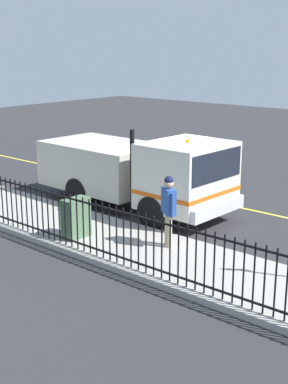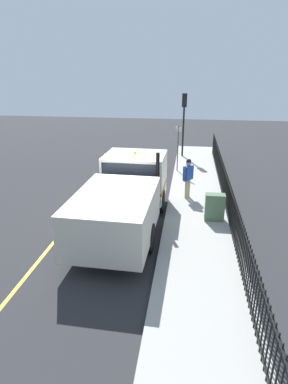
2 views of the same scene
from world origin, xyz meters
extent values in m
plane|color=#2B2B2D|center=(0.00, 0.00, 0.00)|extent=(57.42, 57.42, 0.00)
cube|color=#A3A099|center=(3.09, 0.00, 0.07)|extent=(2.67, 26.10, 0.15)
cube|color=yellow|center=(-1.92, 0.00, 0.00)|extent=(0.12, 23.49, 0.01)
cube|color=silver|center=(0.38, 1.37, 1.42)|extent=(2.51, 2.12, 1.88)
cube|color=black|center=(0.38, 1.37, 1.83)|extent=(2.31, 2.16, 0.83)
cube|color=beige|center=(0.30, -2.12, 1.21)|extent=(2.55, 3.93, 1.46)
cube|color=silver|center=(0.41, 2.48, 0.63)|extent=(2.34, 0.25, 0.36)
cube|color=#DB5914|center=(0.38, 1.37, 1.01)|extent=(2.53, 2.14, 0.12)
cylinder|color=black|center=(-0.74, 1.08, 0.48)|extent=(0.32, 0.97, 0.96)
cylinder|color=black|center=(1.49, 1.03, 0.48)|extent=(0.32, 0.97, 0.96)
cylinder|color=black|center=(-0.81, -2.09, 0.48)|extent=(0.32, 0.97, 0.96)
cylinder|color=black|center=(1.41, -2.14, 0.48)|extent=(0.32, 0.97, 0.96)
sphere|color=orange|center=(0.38, 1.37, 2.41)|extent=(0.12, 0.12, 0.12)
cylinder|color=black|center=(1.44, 0.21, 1.61)|extent=(0.14, 0.14, 2.26)
cube|color=#264C99|center=(2.59, 2.45, 1.32)|extent=(0.47, 0.55, 0.64)
sphere|color=tan|center=(2.59, 2.45, 1.76)|extent=(0.24, 0.24, 0.24)
sphere|color=#14193F|center=(2.59, 2.45, 1.84)|extent=(0.22, 0.22, 0.22)
cylinder|color=tan|center=(2.64, 2.52, 0.58)|extent=(0.13, 0.13, 0.86)
cylinder|color=tan|center=(2.54, 2.37, 0.58)|extent=(0.13, 0.13, 0.86)
cylinder|color=#264C99|center=(2.74, 2.68, 1.29)|extent=(0.09, 0.09, 0.61)
cylinder|color=#264C99|center=(2.43, 2.21, 1.29)|extent=(0.09, 0.09, 0.61)
cylinder|color=black|center=(4.21, -7.10, 0.83)|extent=(0.04, 0.04, 1.37)
cylinder|color=black|center=(4.21, -6.88, 0.83)|extent=(0.04, 0.04, 1.37)
cylinder|color=black|center=(4.21, -6.66, 0.83)|extent=(0.04, 0.04, 1.37)
cylinder|color=black|center=(4.21, -6.43, 0.83)|extent=(0.04, 0.04, 1.37)
cylinder|color=black|center=(4.21, -6.21, 0.83)|extent=(0.04, 0.04, 1.37)
cylinder|color=black|center=(4.21, -5.99, 0.83)|extent=(0.04, 0.04, 1.37)
cylinder|color=black|center=(4.21, -5.77, 0.83)|extent=(0.04, 0.04, 1.37)
cylinder|color=black|center=(4.21, -5.55, 0.83)|extent=(0.04, 0.04, 1.37)
cylinder|color=black|center=(4.21, -5.32, 0.83)|extent=(0.04, 0.04, 1.37)
cylinder|color=black|center=(4.21, -5.10, 0.83)|extent=(0.04, 0.04, 1.37)
cylinder|color=black|center=(4.21, -4.88, 0.83)|extent=(0.04, 0.04, 1.37)
cylinder|color=black|center=(4.21, -4.66, 0.83)|extent=(0.04, 0.04, 1.37)
cylinder|color=black|center=(4.21, -4.44, 0.83)|extent=(0.04, 0.04, 1.37)
cylinder|color=black|center=(4.21, -4.22, 0.83)|extent=(0.04, 0.04, 1.37)
cylinder|color=black|center=(4.21, -3.99, 0.83)|extent=(0.04, 0.04, 1.37)
cylinder|color=black|center=(4.21, -3.77, 0.83)|extent=(0.04, 0.04, 1.37)
cylinder|color=black|center=(4.21, -3.55, 0.83)|extent=(0.04, 0.04, 1.37)
cylinder|color=black|center=(4.21, -3.33, 0.83)|extent=(0.04, 0.04, 1.37)
cylinder|color=black|center=(4.21, -3.11, 0.83)|extent=(0.04, 0.04, 1.37)
cylinder|color=black|center=(4.21, -2.88, 0.83)|extent=(0.04, 0.04, 1.37)
cylinder|color=black|center=(4.21, -2.66, 0.83)|extent=(0.04, 0.04, 1.37)
cylinder|color=black|center=(4.21, -2.44, 0.83)|extent=(0.04, 0.04, 1.37)
cylinder|color=black|center=(4.21, -2.22, 0.83)|extent=(0.04, 0.04, 1.37)
cylinder|color=black|center=(4.21, -2.00, 0.83)|extent=(0.04, 0.04, 1.37)
cylinder|color=black|center=(4.21, -1.77, 0.83)|extent=(0.04, 0.04, 1.37)
cylinder|color=black|center=(4.21, -1.55, 0.83)|extent=(0.04, 0.04, 1.37)
cylinder|color=black|center=(4.21, -1.33, 0.83)|extent=(0.04, 0.04, 1.37)
cylinder|color=black|center=(4.21, -1.11, 0.83)|extent=(0.04, 0.04, 1.37)
cylinder|color=black|center=(4.21, -0.89, 0.83)|extent=(0.04, 0.04, 1.37)
cylinder|color=black|center=(4.21, -0.67, 0.83)|extent=(0.04, 0.04, 1.37)
cylinder|color=black|center=(4.21, -0.44, 0.83)|extent=(0.04, 0.04, 1.37)
cylinder|color=black|center=(4.21, -0.22, 0.83)|extent=(0.04, 0.04, 1.37)
cylinder|color=black|center=(4.21, 0.00, 0.83)|extent=(0.04, 0.04, 1.37)
cylinder|color=black|center=(4.21, 0.22, 0.83)|extent=(0.04, 0.04, 1.37)
cylinder|color=black|center=(4.21, 0.44, 0.83)|extent=(0.04, 0.04, 1.37)
cylinder|color=black|center=(4.21, 0.67, 0.83)|extent=(0.04, 0.04, 1.37)
cylinder|color=black|center=(4.21, 0.89, 0.83)|extent=(0.04, 0.04, 1.37)
cylinder|color=black|center=(4.21, 1.11, 0.83)|extent=(0.04, 0.04, 1.37)
cylinder|color=black|center=(4.21, 1.33, 0.83)|extent=(0.04, 0.04, 1.37)
cylinder|color=black|center=(4.21, 1.55, 0.83)|extent=(0.04, 0.04, 1.37)
cylinder|color=black|center=(4.21, 1.77, 0.83)|extent=(0.04, 0.04, 1.37)
cylinder|color=black|center=(4.21, 2.00, 0.83)|extent=(0.04, 0.04, 1.37)
cylinder|color=black|center=(4.21, 2.22, 0.83)|extent=(0.04, 0.04, 1.37)
cylinder|color=black|center=(4.21, 2.44, 0.83)|extent=(0.04, 0.04, 1.37)
cylinder|color=black|center=(4.21, 2.66, 0.83)|extent=(0.04, 0.04, 1.37)
cylinder|color=black|center=(4.21, 2.88, 0.83)|extent=(0.04, 0.04, 1.37)
cylinder|color=black|center=(4.21, 3.11, 0.83)|extent=(0.04, 0.04, 1.37)
cylinder|color=black|center=(4.21, 3.33, 0.83)|extent=(0.04, 0.04, 1.37)
cylinder|color=black|center=(4.21, 3.55, 0.83)|extent=(0.04, 0.04, 1.37)
cylinder|color=black|center=(4.21, 3.77, 0.83)|extent=(0.04, 0.04, 1.37)
cylinder|color=black|center=(4.21, 3.99, 0.83)|extent=(0.04, 0.04, 1.37)
cylinder|color=black|center=(4.21, 4.22, 0.83)|extent=(0.04, 0.04, 1.37)
cylinder|color=black|center=(4.21, 4.44, 0.83)|extent=(0.04, 0.04, 1.37)
cylinder|color=black|center=(4.21, 4.66, 0.83)|extent=(0.04, 0.04, 1.37)
cylinder|color=black|center=(4.21, 4.88, 0.83)|extent=(0.04, 0.04, 1.37)
cylinder|color=black|center=(4.21, 5.10, 0.83)|extent=(0.04, 0.04, 1.37)
cylinder|color=black|center=(4.21, 5.32, 0.83)|extent=(0.04, 0.04, 1.37)
cylinder|color=black|center=(4.21, 5.55, 0.83)|extent=(0.04, 0.04, 1.37)
cylinder|color=black|center=(4.21, 5.77, 0.83)|extent=(0.04, 0.04, 1.37)
cylinder|color=black|center=(4.21, 5.99, 0.83)|extent=(0.04, 0.04, 1.37)
cylinder|color=black|center=(4.21, 6.21, 0.83)|extent=(0.04, 0.04, 1.37)
cylinder|color=black|center=(4.21, 6.43, 0.83)|extent=(0.04, 0.04, 1.37)
cylinder|color=black|center=(4.21, 6.66, 0.83)|extent=(0.04, 0.04, 1.37)
cylinder|color=black|center=(4.21, 6.88, 0.83)|extent=(0.04, 0.04, 1.37)
cylinder|color=black|center=(4.21, 7.10, 0.83)|extent=(0.04, 0.04, 1.37)
cylinder|color=black|center=(4.21, 7.32, 0.83)|extent=(0.04, 0.04, 1.37)
cylinder|color=black|center=(4.21, 7.54, 0.83)|extent=(0.04, 0.04, 1.37)
cylinder|color=black|center=(4.21, 7.76, 0.83)|extent=(0.04, 0.04, 1.37)
cylinder|color=black|center=(4.21, 7.99, 0.83)|extent=(0.04, 0.04, 1.37)
cylinder|color=black|center=(4.21, 8.21, 0.83)|extent=(0.04, 0.04, 1.37)
cylinder|color=black|center=(4.21, 8.43, 0.83)|extent=(0.04, 0.04, 1.37)
cylinder|color=black|center=(4.21, 8.65, 0.83)|extent=(0.04, 0.04, 1.37)
cylinder|color=black|center=(4.21, 8.87, 0.83)|extent=(0.04, 0.04, 1.37)
cylinder|color=black|center=(4.21, 9.10, 0.83)|extent=(0.04, 0.04, 1.37)
cylinder|color=black|center=(4.21, 9.32, 0.83)|extent=(0.04, 0.04, 1.37)
cylinder|color=black|center=(4.21, 9.54, 0.83)|extent=(0.04, 0.04, 1.37)
cylinder|color=black|center=(4.21, 9.76, 0.83)|extent=(0.04, 0.04, 1.37)
cylinder|color=black|center=(4.21, 9.98, 0.83)|extent=(0.04, 0.04, 1.37)
cylinder|color=black|center=(4.21, 10.21, 0.83)|extent=(0.04, 0.04, 1.37)
cylinder|color=black|center=(4.21, 10.43, 0.83)|extent=(0.04, 0.04, 1.37)
cylinder|color=black|center=(4.21, 10.65, 0.83)|extent=(0.04, 0.04, 1.37)
cylinder|color=black|center=(4.21, 10.87, 0.83)|extent=(0.04, 0.04, 1.37)
cylinder|color=black|center=(4.21, 11.09, 0.83)|extent=(0.04, 0.04, 1.37)
cube|color=black|center=(4.21, 0.00, 1.41)|extent=(0.04, 22.19, 0.04)
cube|color=black|center=(4.21, 0.00, 0.31)|extent=(0.04, 22.19, 0.04)
cylinder|color=black|center=(2.13, 10.04, 2.19)|extent=(0.12, 0.12, 4.07)
cube|color=black|center=(2.13, 10.04, 3.80)|extent=(0.33, 0.25, 0.85)
sphere|color=red|center=(2.13, 10.04, 4.05)|extent=(0.16, 0.16, 0.16)
sphere|color=yellow|center=(2.13, 10.04, 3.80)|extent=(0.16, 0.16, 0.16)
sphere|color=green|center=(2.13, 10.04, 3.54)|extent=(0.16, 0.16, 0.16)
cube|color=#4C6B4C|center=(3.65, 0.22, 0.68)|extent=(0.73, 0.38, 1.06)
cone|color=orange|center=(-1.57, -1.60, 0.30)|extent=(0.41, 0.41, 0.59)
cylinder|color=#4C4C4C|center=(1.94, 6.58, 1.44)|extent=(0.06, 0.06, 2.59)
cube|color=white|center=(1.94, 6.58, 2.53)|extent=(0.34, 0.41, 0.24)
camera|label=1|loc=(12.61, 10.33, 5.00)|focal=50.61mm
camera|label=2|loc=(2.56, -11.25, 5.57)|focal=29.88mm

